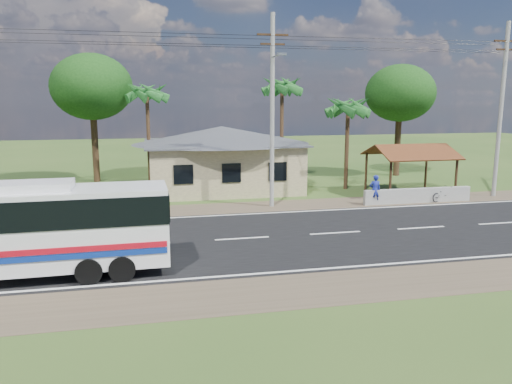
{
  "coord_description": "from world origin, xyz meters",
  "views": [
    {
      "loc": [
        -4.0,
        -21.62,
        6.33
      ],
      "look_at": [
        0.86,
        1.0,
        1.96
      ],
      "focal_mm": 35.0,
      "sensor_mm": 36.0,
      "label": 1
    }
  ],
  "objects_px": {
    "waiting_shed": "(411,153)",
    "motorcycle": "(443,194)",
    "person": "(375,190)",
    "coach_bus": "(5,225)"
  },
  "relations": [
    {
      "from": "coach_bus",
      "to": "motorcycle",
      "type": "bearing_deg",
      "value": 20.53
    },
    {
      "from": "waiting_shed",
      "to": "coach_bus",
      "type": "distance_m",
      "value": 25.01
    },
    {
      "from": "waiting_shed",
      "to": "motorcycle",
      "type": "bearing_deg",
      "value": -75.89
    },
    {
      "from": "person",
      "to": "waiting_shed",
      "type": "bearing_deg",
      "value": -137.42
    },
    {
      "from": "motorcycle",
      "to": "person",
      "type": "distance_m",
      "value": 4.6
    },
    {
      "from": "waiting_shed",
      "to": "motorcycle",
      "type": "distance_m",
      "value": 3.73
    },
    {
      "from": "motorcycle",
      "to": "person",
      "type": "height_order",
      "value": "person"
    },
    {
      "from": "motorcycle",
      "to": "person",
      "type": "bearing_deg",
      "value": 72.91
    },
    {
      "from": "waiting_shed",
      "to": "motorcycle",
      "type": "xyz_separation_m",
      "value": [
        0.72,
        -2.88,
        -2.26
      ]
    },
    {
      "from": "waiting_shed",
      "to": "coach_bus",
      "type": "bearing_deg",
      "value": -151.58
    }
  ]
}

